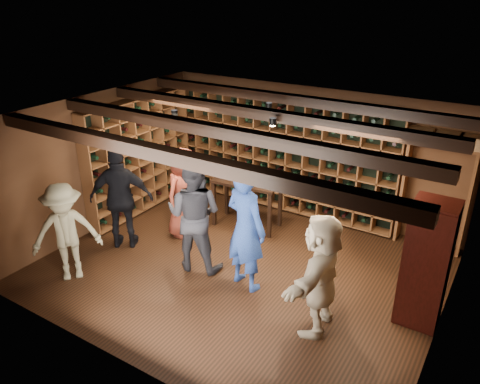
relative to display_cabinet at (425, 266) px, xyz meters
The scene contains 13 objects.
ground 2.85m from the display_cabinet, behind, with size 6.00×6.00×0.00m, color black.
room_shell 3.14m from the display_cabinet, behind, with size 6.00×6.00×6.00m.
wine_rack_back 3.89m from the display_cabinet, 146.67° to the left, with size 4.65×0.30×2.20m.
wine_rack_left 5.59m from the display_cabinet, behind, with size 0.30×2.65×2.20m.
crate_shelf 2.26m from the display_cabinet, 98.20° to the left, with size 1.20×0.32×2.07m.
display_cabinet is the anchor object (origin of this frame).
man_blue_shirt 2.47m from the display_cabinet, 167.33° to the right, with size 0.71×0.47×1.94m, color navy.
man_grey_suit 3.40m from the display_cabinet, behind, with size 0.91×0.71×1.87m, color black.
guest_red_floral 4.18m from the display_cabinet, behind, with size 0.81×0.53×1.66m, color maroon.
guest_woman_black 4.85m from the display_cabinet, behind, with size 1.06×0.44×1.82m, color black.
guest_khaki 5.15m from the display_cabinet, 159.54° to the right, with size 1.02×0.59×1.58m, color #7E7657.
guest_beige 1.40m from the display_cabinet, 141.99° to the right, with size 1.55×0.49×1.67m, color tan.
tasting_table 3.56m from the display_cabinet, 161.93° to the left, with size 1.29×0.74×1.21m.
Camera 1 is at (3.39, -5.45, 4.23)m, focal length 35.00 mm.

